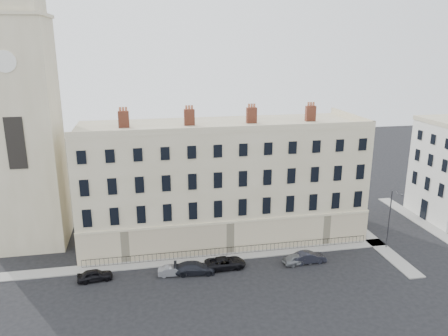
{
  "coord_description": "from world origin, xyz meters",
  "views": [
    {
      "loc": [
        -16.11,
        -41.81,
        24.87
      ],
      "look_at": [
        -5.98,
        10.0,
        9.76
      ],
      "focal_mm": 35.0,
      "sensor_mm": 36.0,
      "label": 1
    }
  ],
  "objects": [
    {
      "name": "pavement_adjacent",
      "position": [
        23.0,
        10.0,
        0.06
      ],
      "size": [
        2.0,
        20.0,
        0.12
      ],
      "primitive_type": "cube",
      "color": "gray",
      "rests_on": "ground"
    },
    {
      "name": "railings",
      "position": [
        -6.0,
        5.4,
        0.55
      ],
      "size": [
        35.0,
        0.04,
        0.96
      ],
      "color": "black",
      "rests_on": "ground"
    },
    {
      "name": "church_tower",
      "position": [
        -30.0,
        14.0,
        18.66
      ],
      "size": [
        8.0,
        8.13,
        44.0
      ],
      "color": "#BDB18D",
      "rests_on": "ground"
    },
    {
      "name": "streetlamp",
      "position": [
        13.69,
        3.46,
        4.22
      ],
      "size": [
        0.73,
        1.57,
        7.62
      ],
      "rotation": [
        0.0,
        0.0,
        -0.37
      ],
      "color": "#35343A",
      "rests_on": "ground"
    },
    {
      "name": "car_b",
      "position": [
        -13.34,
        1.9,
        0.55
      ],
      "size": [
        3.41,
        1.37,
        1.1
      ],
      "primitive_type": "imported",
      "rotation": [
        0.0,
        0.0,
        1.51
      ],
      "color": "slate",
      "rests_on": "ground"
    },
    {
      "name": "car_a",
      "position": [
        -21.77,
        2.43,
        0.63
      ],
      "size": [
        3.87,
        1.9,
        1.27
      ],
      "primitive_type": "imported",
      "rotation": [
        0.0,
        0.0,
        1.68
      ],
      "color": "black",
      "rests_on": "ground"
    },
    {
      "name": "car_d",
      "position": [
        -7.31,
        2.4,
        0.66
      ],
      "size": [
        4.82,
        2.4,
        1.31
      ],
      "primitive_type": "imported",
      "rotation": [
        0.0,
        0.0,
        1.62
      ],
      "color": "black",
      "rests_on": "ground"
    },
    {
      "name": "car_f",
      "position": [
        2.57,
        1.8,
        0.67
      ],
      "size": [
        4.08,
        1.49,
        1.34
      ],
      "primitive_type": "imported",
      "rotation": [
        0.0,
        0.0,
        1.59
      ],
      "color": "black",
      "rests_on": "ground"
    },
    {
      "name": "pavement_east_return",
      "position": [
        13.0,
        8.0,
        0.06
      ],
      "size": [
        2.0,
        24.0,
        0.12
      ],
      "primitive_type": "cube",
      "color": "gray",
      "rests_on": "ground"
    },
    {
      "name": "terrace",
      "position": [
        -5.97,
        11.97,
        7.5
      ],
      "size": [
        36.22,
        12.22,
        17.0
      ],
      "color": "#BDB18D",
      "rests_on": "ground"
    },
    {
      "name": "car_e",
      "position": [
        1.27,
        1.74,
        0.64
      ],
      "size": [
        3.89,
        1.95,
        1.27
      ],
      "primitive_type": "imported",
      "rotation": [
        0.0,
        0.0,
        1.69
      ],
      "color": "slate",
      "rests_on": "ground"
    },
    {
      "name": "pavement_terrace",
      "position": [
        -10.0,
        5.0,
        0.06
      ],
      "size": [
        48.0,
        2.0,
        0.12
      ],
      "primitive_type": "cube",
      "color": "gray",
      "rests_on": "ground"
    },
    {
      "name": "ground",
      "position": [
        0.0,
        0.0,
        0.0
      ],
      "size": [
        160.0,
        160.0,
        0.0
      ],
      "primitive_type": "plane",
      "color": "black",
      "rests_on": "ground"
    },
    {
      "name": "car_c",
      "position": [
        -10.9,
        1.88,
        0.68
      ],
      "size": [
        4.81,
        2.28,
        1.35
      ],
      "primitive_type": "imported",
      "rotation": [
        0.0,
        0.0,
        1.49
      ],
      "color": "black",
      "rests_on": "ground"
    }
  ]
}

